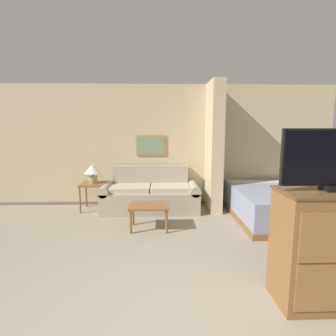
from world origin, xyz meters
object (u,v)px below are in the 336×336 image
object	(u,v)px
bed	(280,203)
backpack	(293,180)
table_lamp	(93,171)
tv_dresser	(330,248)
couch	(150,195)
coffee_table	(149,208)

from	to	relation	value
bed	backpack	xyz separation A→B (m)	(0.07, -0.29, 0.51)
table_lamp	backpack	world-z (taller)	backpack
backpack	table_lamp	bearing A→B (deg)	166.01
tv_dresser	couch	bearing A→B (deg)	121.21
table_lamp	bed	bearing A→B (deg)	-9.77
backpack	tv_dresser	bearing A→B (deg)	-108.22
coffee_table	bed	xyz separation A→B (m)	(2.42, 0.46, -0.08)
couch	backpack	bearing A→B (deg)	-19.72
tv_dresser	bed	world-z (taller)	tv_dresser
tv_dresser	backpack	distance (m)	2.22
bed	coffee_table	bearing A→B (deg)	-169.23
tv_dresser	backpack	size ratio (longest dim) A/B	2.40
table_lamp	coffee_table	bearing A→B (deg)	-42.32
couch	bed	bearing A→B (deg)	-13.89
couch	table_lamp	xyz separation A→B (m)	(-1.17, 0.02, 0.51)
couch	coffee_table	size ratio (longest dim) A/B	3.01
coffee_table	bed	bearing A→B (deg)	10.77
coffee_table	table_lamp	world-z (taller)	table_lamp
table_lamp	backpack	xyz separation A→B (m)	(3.67, -0.92, -0.03)
couch	backpack	xyz separation A→B (m)	(2.50, -0.90, 0.48)
table_lamp	bed	xyz separation A→B (m)	(3.61, -0.62, -0.54)
bed	couch	bearing A→B (deg)	166.11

